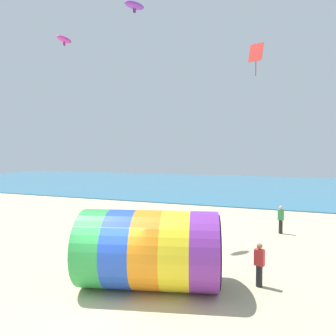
{
  "coord_description": "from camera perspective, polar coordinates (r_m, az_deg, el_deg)",
  "views": [
    {
      "loc": [
        5.47,
        -8.54,
        5.02
      ],
      "look_at": [
        0.98,
        3.55,
        4.4
      ],
      "focal_mm": 32.0,
      "sensor_mm": 36.0,
      "label": 1
    }
  ],
  "objects": [
    {
      "name": "ground_plane",
      "position": [
        11.32,
        -11.99,
        -23.65
      ],
      "size": [
        120.0,
        120.0,
        0.0
      ],
      "primitive_type": "plane",
      "color": "#CCBA8C"
    },
    {
      "name": "sea",
      "position": [
        48.46,
        13.81,
        -3.21
      ],
      "size": [
        120.0,
        40.0,
        0.1
      ],
      "primitive_type": "cube",
      "color": "teal",
      "rests_on": "ground"
    },
    {
      "name": "giant_inflatable_tube",
      "position": [
        11.6,
        -3.44,
        -15.19
      ],
      "size": [
        5.65,
        4.05,
        2.9
      ],
      "color": "green",
      "rests_on": "ground"
    },
    {
      "name": "kite_handler",
      "position": [
        12.34,
        17.0,
        -17.16
      ],
      "size": [
        0.41,
        0.31,
        1.66
      ],
      "color": "black",
      "rests_on": "ground"
    },
    {
      "name": "kite_purple_parafoil",
      "position": [
        20.28,
        -6.43,
        28.42
      ],
      "size": [
        1.2,
        1.34,
        0.69
      ],
      "color": "purple"
    },
    {
      "name": "kite_red_diamond",
      "position": [
        14.02,
        16.42,
        20.27
      ],
      "size": [
        0.63,
        0.43,
        1.39
      ],
      "color": "red"
    },
    {
      "name": "kite_magenta_parafoil",
      "position": [
        26.27,
        -19.17,
        22.14
      ],
      "size": [
        0.72,
        1.44,
        0.69
      ],
      "color": "#D1339E"
    },
    {
      "name": "bystander_mid_beach",
      "position": [
        20.3,
        20.68,
        -9.12
      ],
      "size": [
        0.38,
        0.26,
        1.76
      ],
      "color": "black",
      "rests_on": "ground"
    }
  ]
}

